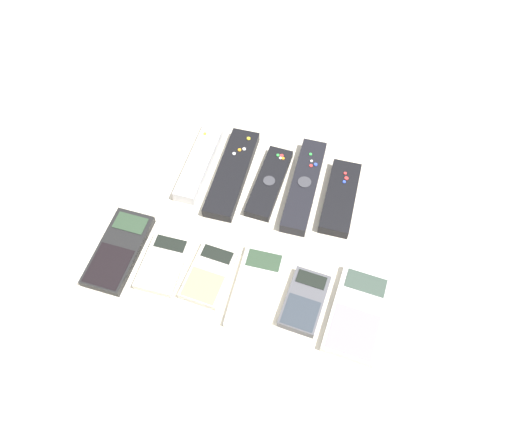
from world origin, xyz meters
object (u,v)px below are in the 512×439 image
remote_4 (340,197)px  calculator_1 (163,264)px  calculator_2 (209,275)px  remote_2 (268,182)px  calculator_5 (358,313)px  calculator_0 (119,250)px  calculator_3 (257,289)px  calculator_4 (305,301)px  remote_1 (232,173)px  remote_3 (304,185)px  remote_0 (200,161)px

remote_4 → calculator_1: bearing=-141.8°
calculator_1 → calculator_2: same height
remote_2 → calculator_5: 0.31m
calculator_0 → remote_2: bearing=45.9°
remote_4 → calculator_0: remote_4 is taller
calculator_3 → calculator_4: size_ratio=1.38×
remote_1 → calculator_4: size_ratio=1.87×
calculator_5 → remote_3: bearing=125.7°
calculator_5 → calculator_3: bearing=-175.5°
remote_0 → remote_3: bearing=-0.6°
calculator_1 → calculator_4: 0.25m
calculator_1 → calculator_4: calculator_4 is taller
calculator_0 → calculator_1: bearing=-1.4°
remote_1 → calculator_1: remote_1 is taller
remote_0 → calculator_5: remote_0 is taller
calculator_1 → calculator_5: 0.34m
calculator_3 → remote_0: bearing=126.3°
calculator_0 → calculator_3: bearing=-0.0°
remote_2 → calculator_0: remote_2 is taller
calculator_5 → remote_4: bearing=111.5°
calculator_2 → calculator_5: calculator_5 is taller
calculator_1 → calculator_2: 0.08m
remote_3 → calculator_2: 0.26m
calculator_4 → calculator_3: bearing=-176.4°
calculator_1 → calculator_3: (0.17, 0.00, -0.00)m
remote_1 → calculator_4: remote_1 is taller
calculator_3 → calculator_1: bearing=177.9°
calculator_3 → calculator_4: bearing=-2.1°
remote_0 → remote_4: (0.29, -0.01, -0.00)m
calculator_4 → calculator_5: same height
remote_3 → calculator_1: bearing=-131.9°
remote_1 → calculator_1: bearing=-105.7°
calculator_3 → calculator_5: calculator_5 is taller
calculator_1 → remote_3: bearing=48.3°
remote_4 → calculator_4: (-0.02, -0.22, -0.00)m
remote_1 → calculator_2: bearing=-84.3°
remote_1 → remote_3: remote_3 is taller
remote_0 → calculator_2: (0.10, -0.23, -0.00)m
remote_2 → remote_4: (0.14, 0.00, 0.00)m
remote_4 → calculator_5: bearing=-73.3°
calculator_0 → calculator_2: size_ratio=1.39×
remote_0 → calculator_5: (0.36, -0.23, -0.00)m
calculator_2 → calculator_3: (0.09, -0.00, -0.00)m
remote_0 → calculator_5: size_ratio=1.20×
calculator_2 → remote_1: bearing=100.9°
calculator_2 → remote_0: bearing=116.8°
remote_4 → calculator_4: remote_4 is taller
remote_1 → calculator_0: (-0.14, -0.22, -0.00)m
remote_0 → remote_2: (0.14, -0.01, -0.00)m
calculator_3 → calculator_0: bearing=177.2°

